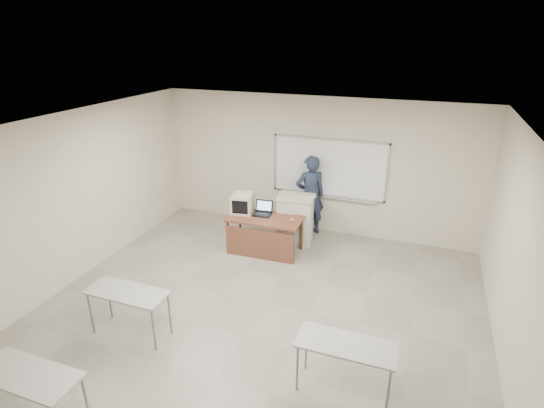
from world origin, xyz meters
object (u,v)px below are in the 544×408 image
at_px(crt_monitor, 242,203).
at_px(laptop, 263,211).
at_px(instructor_desk, 263,229).
at_px(presenter, 310,195).
at_px(podium, 295,219).
at_px(mouse, 292,220).
at_px(whiteboard, 329,169).
at_px(keyboard, 304,195).

distance_m(crt_monitor, laptop, 0.47).
bearing_deg(instructor_desk, crt_monitor, 155.20).
bearing_deg(presenter, podium, 41.50).
bearing_deg(presenter, mouse, 54.37).
distance_m(instructor_desk, presenter, 1.44).
relative_size(podium, laptop, 2.95).
bearing_deg(mouse, podium, 84.21).
xyz_separation_m(crt_monitor, presenter, (1.16, 1.02, -0.04)).
distance_m(podium, laptop, 0.76).
relative_size(whiteboard, laptop, 6.96).
bearing_deg(whiteboard, mouse, -107.02).
bearing_deg(presenter, instructor_desk, 31.72).
bearing_deg(crt_monitor, keyboard, 15.00).
bearing_deg(keyboard, whiteboard, 49.01).
bearing_deg(instructor_desk, mouse, 14.95).
bearing_deg(instructor_desk, podium, 56.04).
bearing_deg(mouse, laptop, 154.86).
xyz_separation_m(crt_monitor, laptop, (0.45, 0.03, -0.13)).
relative_size(instructor_desk, laptop, 4.18).
relative_size(instructor_desk, mouse, 16.29).
height_order(crt_monitor, laptop, crt_monitor).
bearing_deg(mouse, crt_monitor, 160.35).
height_order(instructor_desk, podium, podium).
bearing_deg(laptop, podium, 33.12).
relative_size(podium, keyboard, 2.10).
bearing_deg(laptop, mouse, -14.91).
xyz_separation_m(whiteboard, crt_monitor, (-1.50, -1.24, -0.54)).
relative_size(whiteboard, keyboard, 4.95).
xyz_separation_m(podium, presenter, (0.16, 0.55, 0.37)).
distance_m(whiteboard, keyboard, 0.88).
bearing_deg(laptop, keyboard, 31.08).
height_order(podium, mouse, podium).
bearing_deg(mouse, presenter, 71.03).
height_order(instructor_desk, mouse, mouse).
height_order(mouse, keyboard, keyboard).
relative_size(laptop, keyboard, 0.71).
distance_m(podium, presenter, 0.68).
height_order(podium, presenter, presenter).
height_order(instructor_desk, laptop, laptop).
relative_size(podium, mouse, 11.50).
bearing_deg(podium, instructor_desk, -129.95).
height_order(podium, keyboard, keyboard).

